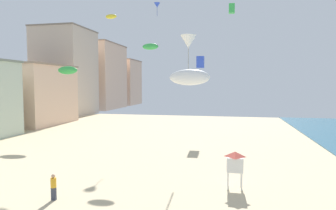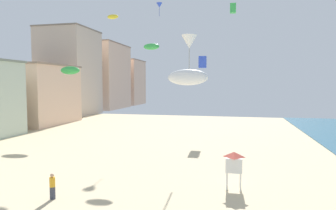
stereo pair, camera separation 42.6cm
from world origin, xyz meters
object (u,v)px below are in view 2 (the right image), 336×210
object	(u,v)px
kite_flyer	(52,185)
kite_white_delta	(189,42)
lifeguard_stand	(234,162)
kite_green_parafoil	(151,47)
kite_yellow_parafoil	(113,17)
kite_blue_delta	(159,5)
kite_white_parafoil_2	(188,77)
kite_green_box	(233,8)
kite_blue_box	(203,62)
kite_green_parafoil_2	(70,70)

from	to	relation	value
kite_flyer	kite_white_delta	bearing A→B (deg)	-177.53
lifeguard_stand	kite_green_parafoil	distance (m)	16.00
kite_yellow_parafoil	kite_blue_delta	world-z (taller)	kite_blue_delta
kite_yellow_parafoil	lifeguard_stand	bearing A→B (deg)	-41.47
kite_white_parafoil_2	kite_blue_delta	bearing A→B (deg)	108.37
lifeguard_stand	kite_green_box	size ratio (longest dim) A/B	2.73
kite_blue_box	kite_blue_delta	bearing A→B (deg)	-171.83
kite_blue_delta	kite_flyer	bearing A→B (deg)	-90.40
kite_green_parafoil_2	kite_white_delta	xyz separation A→B (m)	(17.39, -6.91, 2.32)
kite_green_parafoil	kite_green_box	bearing A→B (deg)	8.28
lifeguard_stand	kite_white_parafoil_2	distance (m)	6.91
kite_flyer	kite_green_parafoil_2	world-z (taller)	kite_green_parafoil_2
kite_blue_box	kite_green_box	xyz separation A→B (m)	(4.28, -11.31, 4.55)
kite_green_box	kite_white_parafoil_2	distance (m)	15.68
kite_green_box	kite_green_parafoil	bearing A→B (deg)	-171.72
lifeguard_stand	kite_white_delta	size ratio (longest dim) A/B	0.71
kite_green_box	kite_blue_delta	size ratio (longest dim) A/B	0.49
kite_green_parafoil	kite_blue_box	xyz separation A→B (m)	(4.02, 12.52, -0.77)
kite_yellow_parafoil	kite_white_parafoil_2	distance (m)	20.34
kite_flyer	kite_blue_delta	distance (m)	31.27
kite_yellow_parafoil	kite_blue_box	bearing A→B (deg)	45.93
lifeguard_stand	kite_blue_box	size ratio (longest dim) A/B	1.54
kite_blue_box	kite_green_box	distance (m)	12.92
kite_blue_delta	kite_green_parafoil	bearing A→B (deg)	-79.52
kite_yellow_parafoil	kite_white_parafoil_2	size ratio (longest dim) A/B	0.55
kite_green_parafoil_2	kite_white_parafoil_2	bearing A→B (deg)	-44.18
kite_blue_delta	kite_white_delta	world-z (taller)	kite_blue_delta
kite_flyer	kite_blue_box	world-z (taller)	kite_blue_box
kite_green_box	kite_white_delta	size ratio (longest dim) A/B	0.26
kite_blue_box	kite_white_parafoil_2	distance (m)	25.18
kite_yellow_parafoil	kite_green_box	size ratio (longest dim) A/B	1.46
kite_white_delta	kite_flyer	bearing A→B (deg)	-115.67
kite_green_parafoil_2	kite_white_delta	bearing A→B (deg)	-21.68
kite_flyer	kite_white_parafoil_2	size ratio (longest dim) A/B	0.67
kite_white_delta	kite_yellow_parafoil	bearing A→B (deg)	159.95
lifeguard_stand	kite_white_parafoil_2	bearing A→B (deg)	-113.56
kite_green_parafoil	kite_yellow_parafoil	size ratio (longest dim) A/B	1.26
kite_green_parafoil	kite_white_parafoil_2	bearing A→B (deg)	-64.85
kite_green_box	kite_blue_delta	bearing A→B (deg)	135.09
kite_green_parafoil	kite_green_parafoil_2	xyz separation A→B (m)	(-13.25, 6.11, -2.06)
kite_white_parafoil_2	kite_white_delta	size ratio (longest dim) A/B	0.69
kite_white_parafoil_2	kite_yellow_parafoil	bearing A→B (deg)	126.76
kite_yellow_parafoil	kite_flyer	bearing A→B (deg)	-79.50
kite_green_parafoil_2	kite_green_box	xyz separation A→B (m)	(21.56, -4.91, 5.84)
kite_blue_box	kite_white_parafoil_2	xyz separation A→B (m)	(1.82, -24.97, -2.77)
kite_white_parafoil_2	kite_blue_box	bearing A→B (deg)	94.17
lifeguard_stand	kite_blue_box	world-z (taller)	kite_blue_box
kite_green_box	kite_yellow_parafoil	bearing A→B (deg)	173.79
kite_flyer	kite_blue_delta	world-z (taller)	kite_blue_delta
kite_yellow_parafoil	kite_green_parafoil_2	size ratio (longest dim) A/B	0.48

